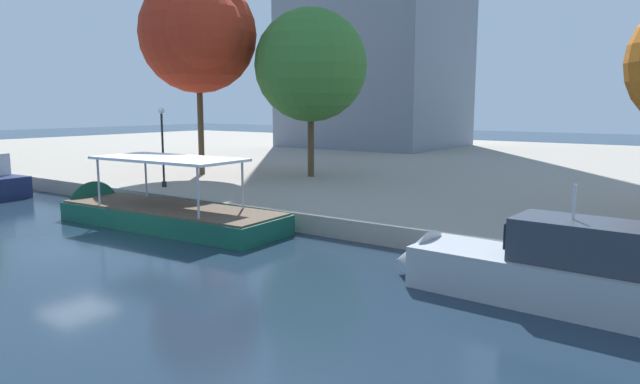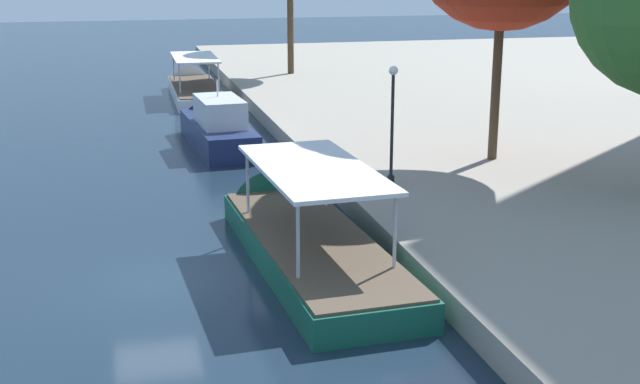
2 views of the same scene
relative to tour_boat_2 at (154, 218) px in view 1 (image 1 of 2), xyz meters
name	(u,v)px [view 1 (image 1 of 2)]	position (x,y,z in m)	size (l,w,h in m)	color
ground_plane	(74,249)	(1.31, -4.75, -0.29)	(220.00, 220.00, 0.00)	#192838
dock_promenade	(447,164)	(1.31, 29.96, 0.13)	(120.00, 55.00, 0.84)	gray
tour_boat_2	(154,218)	(0.00, 0.00, 0.00)	(12.58, 3.98, 4.49)	#14513D
motor_yacht_3	(542,277)	(17.33, -0.49, 0.41)	(9.33, 2.70, 4.05)	#9EA3A8
lamp_post	(163,143)	(-4.60, 4.42, 3.00)	(0.34, 0.34, 4.42)	black
tree_1	(311,63)	(-0.85, 13.22, 7.73)	(7.08, 7.08, 10.58)	#4C3823
tree_3	(197,32)	(-7.07, 9.51, 9.73)	(7.95, 7.56, 12.89)	#4C3823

